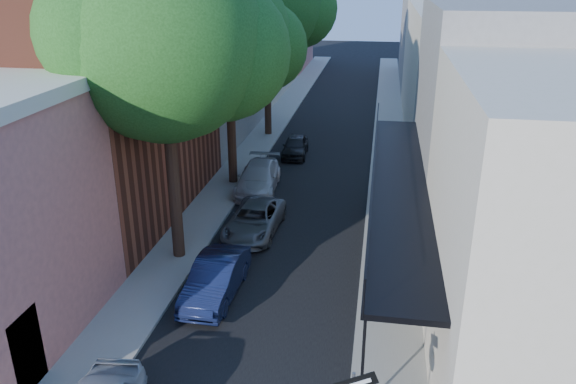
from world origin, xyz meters
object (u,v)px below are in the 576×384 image
at_px(oak_far, 275,2).
at_px(parked_car_d, 258,178).
at_px(oak_near, 178,43).
at_px(oak_mid, 237,40).
at_px(parked_car_e, 295,146).
at_px(parked_car_b, 216,278).
at_px(parked_car_c, 254,220).

xyz_separation_m(oak_far, parked_car_d, (1.03, -10.00, -7.60)).
height_order(oak_near, oak_far, oak_far).
height_order(oak_near, oak_mid, oak_near).
bearing_deg(parked_car_e, parked_car_d, -101.78).
height_order(oak_far, parked_car_b, oak_far).
bearing_deg(oak_near, oak_far, 89.96).
height_order(oak_far, parked_car_c, oak_far).
xyz_separation_m(oak_far, parked_car_e, (1.95, -4.24, -7.68)).
xyz_separation_m(oak_mid, parked_car_e, (2.02, 4.80, -6.48)).
relative_size(oak_near, parked_car_e, 3.35).
xyz_separation_m(parked_car_b, parked_car_c, (0.20, 4.90, -0.07)).
bearing_deg(oak_mid, oak_near, -89.63).
bearing_deg(parked_car_c, oak_near, -127.19).
distance_m(parked_car_b, parked_car_e, 15.37).
bearing_deg(parked_car_e, oak_far, 112.12).
bearing_deg(parked_car_b, oak_near, 124.76).
relative_size(parked_car_b, parked_car_d, 0.87).
bearing_deg(oak_far, parked_car_e, -65.23).
distance_m(oak_near, parked_car_b, 7.86).
distance_m(oak_far, parked_car_c, 16.69).
height_order(oak_mid, oak_far, oak_far).
bearing_deg(oak_far, oak_near, -90.04).
bearing_deg(parked_car_c, parked_car_d, 102.56).
height_order(oak_far, parked_car_e, oak_far).
height_order(oak_mid, parked_car_c, oak_mid).
height_order(parked_car_b, parked_car_e, parked_car_b).
distance_m(oak_far, parked_car_e, 8.98).
bearing_deg(parked_car_b, parked_car_e, 90.59).
height_order(parked_car_c, parked_car_d, parked_car_d).
bearing_deg(parked_car_e, oak_mid, -115.45).
relative_size(oak_mid, parked_car_d, 2.23).
relative_size(oak_mid, oak_far, 0.86).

